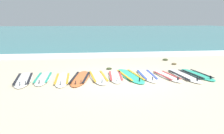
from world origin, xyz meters
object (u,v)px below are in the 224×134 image
surfboard_3 (80,78)px  surfboard_7 (147,75)px  surfboard_8 (167,76)px  surfboard_0 (24,79)px  surfboard_1 (43,78)px  surfboard_5 (115,76)px  surfboard_2 (62,79)px  surfboard_9 (184,75)px  surfboard_10 (197,74)px  surfboard_6 (130,76)px  surfboard_4 (98,77)px

surfboard_3 → surfboard_7: bearing=3.2°
surfboard_7 → surfboard_8: 0.76m
surfboard_0 → surfboard_1: 0.68m
surfboard_5 → surfboard_2: bearing=-174.1°
surfboard_0 → surfboard_3: same height
surfboard_0 → surfboard_9: same height
surfboard_1 → surfboard_0: bearing=-172.3°
surfboard_5 → surfboard_10: bearing=-1.7°
surfboard_7 → surfboard_5: bearing=-178.1°
surfboard_5 → surfboard_9: (2.63, -0.20, -0.00)m
surfboard_7 → surfboard_8: bearing=-17.5°
surfboard_0 → surfboard_1: same height
surfboard_0 → surfboard_6: 3.92m
surfboard_3 → surfboard_6: same height
surfboard_1 → surfboard_4: (2.02, -0.05, -0.00)m
surfboard_6 → surfboard_9: size_ratio=1.06×
surfboard_1 → surfboard_3: bearing=-6.4°
surfboard_6 → surfboard_7: size_ratio=1.15×
surfboard_2 → surfboard_6: bearing=5.6°
surfboard_2 → surfboard_10: same height
surfboard_5 → surfboard_7: same height
surfboard_0 → surfboard_7: same height
surfboard_1 → surfboard_10: size_ratio=0.99×
surfboard_4 → surfboard_9: bearing=-3.4°
surfboard_2 → surfboard_4: size_ratio=0.92×
surfboard_6 → surfboard_5: bearing=-175.3°
surfboard_2 → surfboard_3: (0.65, 0.10, 0.00)m
surfboard_3 → surfboard_10: 4.53m
surfboard_3 → surfboard_9: (3.95, -0.10, -0.00)m
surfboard_7 → surfboard_8: size_ratio=1.09×
surfboard_3 → surfboard_4: bearing=8.5°
surfboard_5 → surfboard_8: same height
surfboard_4 → surfboard_6: same height
surfboard_6 → surfboard_9: bearing=-6.8°
surfboard_4 → surfboard_7: (1.88, 0.04, 0.00)m
surfboard_2 → surfboard_3: size_ratio=0.89×
surfboard_0 → surfboard_9: size_ratio=1.01×
surfboard_3 → surfboard_6: (1.89, 0.15, -0.00)m
surfboard_3 → surfboard_6: 1.90m
surfboard_3 → surfboard_10: bearing=0.1°
surfboard_1 → surfboard_8: bearing=-3.0°
surfboard_6 → surfboard_2: bearing=-174.4°
surfboard_5 → surfboard_7: bearing=1.9°
surfboard_0 → surfboard_4: same height
surfboard_2 → surfboard_4: (1.31, 0.20, -0.00)m
surfboard_2 → surfboard_6: size_ratio=0.85×
surfboard_1 → surfboard_7: size_ratio=0.97×
surfboard_1 → surfboard_4: bearing=-1.5°
surfboard_6 → surfboard_9: 2.07m
surfboard_0 → surfboard_7: (4.58, 0.08, -0.00)m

